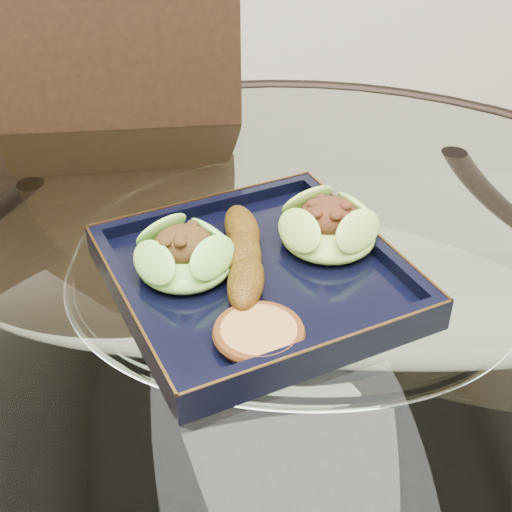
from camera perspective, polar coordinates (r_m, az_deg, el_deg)
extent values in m
cylinder|color=white|center=(0.71, 2.88, -3.73)|extent=(1.10, 1.10, 0.01)
torus|color=black|center=(0.71, 2.88, -3.73)|extent=(1.13, 1.13, 0.02)
cylinder|color=black|center=(1.23, 12.75, -7.96)|extent=(0.04, 0.04, 0.75)
cylinder|color=black|center=(1.18, -14.20, -10.79)|extent=(0.04, 0.04, 0.75)
cube|color=black|center=(1.06, -11.51, -8.00)|extent=(0.46, 0.46, 0.04)
cube|color=black|center=(1.07, -12.68, 10.67)|extent=(0.42, 0.05, 0.48)
cylinder|color=black|center=(1.40, -17.61, -10.64)|extent=(0.03, 0.03, 0.47)
cylinder|color=black|center=(1.36, -1.78, -9.92)|extent=(0.03, 0.03, 0.47)
cube|color=black|center=(0.71, 0.00, -1.96)|extent=(0.34, 0.34, 0.02)
ellipsoid|color=#539C2D|center=(0.70, -5.71, -0.11)|extent=(0.12, 0.12, 0.03)
ellipsoid|color=#699D2D|center=(0.74, 5.82, 2.14)|extent=(0.11, 0.11, 0.04)
ellipsoid|color=#66400A|center=(0.71, -0.98, 0.16)|extent=(0.05, 0.17, 0.03)
cylinder|color=#B87E3D|center=(0.63, 0.23, -6.28)|extent=(0.08, 0.08, 0.01)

